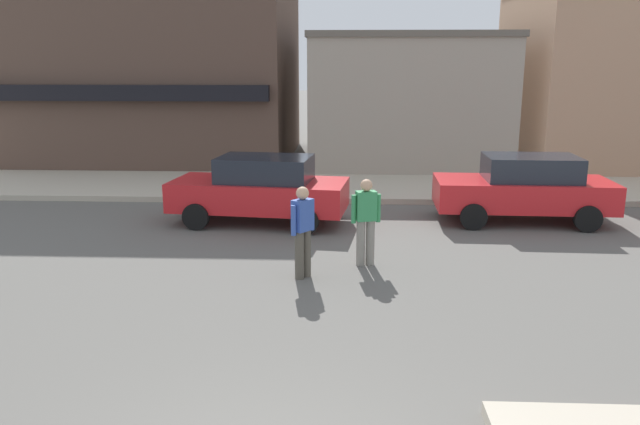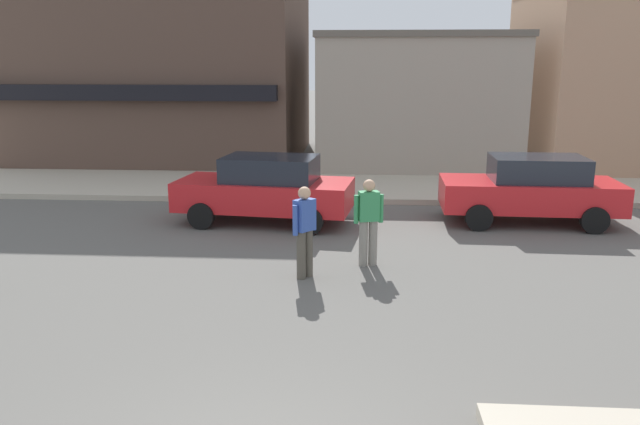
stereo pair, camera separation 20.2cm
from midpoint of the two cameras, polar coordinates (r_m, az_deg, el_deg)
kerb_far at (r=18.44m, az=0.34°, el=2.39°), size 80.00×4.00×0.15m
parked_car_nearest at (r=14.46m, az=-5.84°, el=2.18°), size 4.17×2.23×1.56m
parked_car_second at (r=15.23m, az=17.83°, el=2.17°), size 4.05×1.97×1.56m
pedestrian_crossing_near at (r=11.36m, az=3.71°, el=-0.63°), size 0.56×0.30×1.61m
pedestrian_crossing_far at (r=10.67m, az=-2.13°, el=-1.55°), size 0.41×0.49×1.61m
building_corner_shop at (r=25.48m, az=-14.86°, el=13.46°), size 10.53×9.06×7.58m
building_storefront_left_near at (r=23.83m, az=7.35°, el=10.23°), size 6.78×8.09×4.61m
building_storefront_left_mid at (r=25.29m, az=25.70°, el=11.41°), size 7.45×7.47×6.54m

